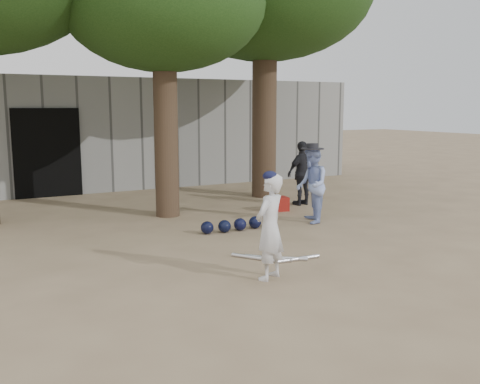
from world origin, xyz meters
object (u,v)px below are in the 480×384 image
boy_player (270,227)px  spectator_dark (303,173)px  red_bag (278,204)px  spectator_blue (312,185)px

boy_player → spectator_dark: 5.45m
boy_player → red_bag: (2.55, 3.89, -0.54)m
spectator_blue → boy_player: bearing=-18.5°
boy_player → red_bag: bearing=-152.0°
spectator_blue → red_bag: bearing=-157.1°
red_bag → spectator_dark: bearing=21.7°
spectator_dark → spectator_blue: bearing=53.4°
spectator_dark → red_bag: (-0.87, -0.35, -0.58)m
spectator_dark → red_bag: bearing=14.4°
spectator_dark → red_bag: spectator_dark is taller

